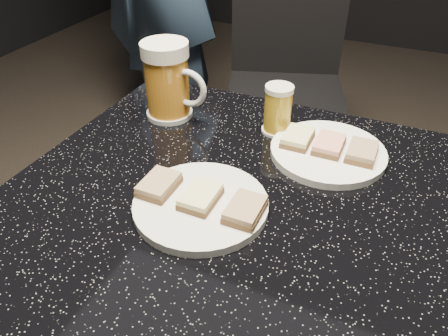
# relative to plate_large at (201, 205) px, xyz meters

# --- Properties ---
(plate_large) EXTENTS (0.21, 0.21, 0.01)m
(plate_large) POSITION_rel_plate_large_xyz_m (0.00, 0.00, 0.00)
(plate_large) COLOR silver
(plate_large) RESTS_ON table
(plate_small) EXTENTS (0.21, 0.21, 0.01)m
(plate_small) POSITION_rel_plate_large_xyz_m (0.15, 0.23, 0.00)
(plate_small) COLOR white
(plate_small) RESTS_ON table
(table) EXTENTS (0.70, 0.70, 0.75)m
(table) POSITION_rel_plate_large_xyz_m (0.02, 0.05, -0.25)
(table) COLOR black
(table) RESTS_ON floor
(beer_mug) EXTENTS (0.14, 0.10, 0.16)m
(beer_mug) POSITION_rel_plate_large_xyz_m (-0.19, 0.24, 0.07)
(beer_mug) COLOR silver
(beer_mug) RESTS_ON table
(beer_tumbler) EXTENTS (0.06, 0.06, 0.10)m
(beer_tumbler) POSITION_rel_plate_large_xyz_m (0.03, 0.27, 0.04)
(beer_tumbler) COLOR white
(beer_tumbler) RESTS_ON table
(chair) EXTENTS (0.55, 0.55, 0.89)m
(chair) POSITION_rel_plate_large_xyz_m (-0.18, 1.07, -0.25)
(chair) COLOR black
(chair) RESTS_ON floor
(canapes_on_plate_large) EXTENTS (0.20, 0.07, 0.02)m
(canapes_on_plate_large) POSITION_rel_plate_large_xyz_m (0.00, 0.00, 0.02)
(canapes_on_plate_large) COLOR #4C3521
(canapes_on_plate_large) RESTS_ON plate_large
(canapes_on_plate_small) EXTENTS (0.17, 0.07, 0.02)m
(canapes_on_plate_small) POSITION_rel_plate_large_xyz_m (0.15, 0.23, 0.02)
(canapes_on_plate_small) COLOR #4C3521
(canapes_on_plate_small) RESTS_ON plate_small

